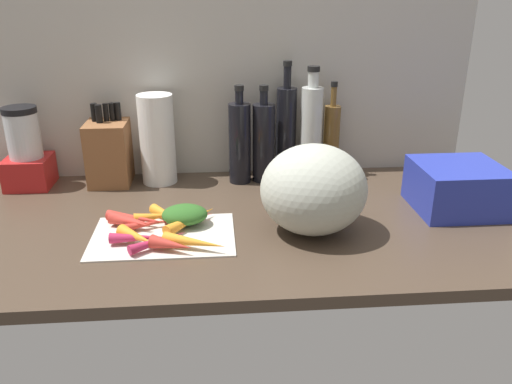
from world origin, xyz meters
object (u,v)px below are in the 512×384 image
at_px(carrot_11, 131,222).
at_px(bottle_1, 264,142).
at_px(carrot_2, 147,224).
at_px(carrot_9, 189,216).
at_px(carrot_12, 137,219).
at_px(blender_appliance, 26,153).
at_px(carrot_0, 169,216).
at_px(bottle_4, 331,139).
at_px(carrot_4, 158,216).
at_px(carrot_10, 137,237).
at_px(bottle_2, 286,131).
at_px(carrot_3, 191,219).
at_px(winter_squash, 314,189).
at_px(carrot_7, 194,242).
at_px(carrot_8, 171,245).
at_px(bottle_0, 240,142).
at_px(paper_towel_roll, 157,139).
at_px(carrot_1, 140,238).
at_px(carrot_5, 158,241).
at_px(bottle_3, 311,131).
at_px(knife_block, 110,151).
at_px(dish_rack, 457,187).
at_px(cutting_board, 163,235).
at_px(carrot_6, 131,221).

bearing_deg(carrot_11, bottle_1, 42.18).
distance_m(carrot_2, carrot_9, 0.11).
distance_m(carrot_12, blender_appliance, 0.50).
bearing_deg(carrot_0, carrot_2, -143.38).
height_order(carrot_12, bottle_4, bottle_4).
height_order(carrot_4, carrot_10, carrot_10).
distance_m(bottle_1, bottle_2, 0.09).
bearing_deg(carrot_9, carrot_0, 177.95).
height_order(carrot_2, carrot_3, carrot_3).
distance_m(carrot_4, winter_squash, 0.42).
height_order(carrot_7, carrot_8, same).
bearing_deg(bottle_0, paper_towel_roll, 175.67).
distance_m(carrot_8, bottle_1, 0.55).
bearing_deg(carrot_1, blender_appliance, 132.07).
distance_m(carrot_5, bottle_3, 0.65).
height_order(carrot_2, knife_block, knife_block).
bearing_deg(carrot_9, carrot_4, 178.78).
bearing_deg(carrot_8, bottle_0, 68.28).
relative_size(carrot_4, dish_rack, 0.53).
bearing_deg(carrot_4, carrot_11, -151.45).
relative_size(carrot_0, carrot_5, 0.91).
bearing_deg(dish_rack, carrot_9, -177.50).
xyz_separation_m(carrot_1, blender_appliance, (-0.39, 0.43, 0.09)).
relative_size(carrot_5, carrot_10, 1.33).
bearing_deg(carrot_8, knife_block, 113.88).
bearing_deg(carrot_4, bottle_3, 34.27).
height_order(cutting_board, bottle_0, bottle_0).
distance_m(cutting_board, carrot_1, 0.07).
xyz_separation_m(carrot_9, blender_appliance, (-0.50, 0.31, 0.09)).
height_order(carrot_11, winter_squash, winter_squash).
bearing_deg(bottle_3, blender_appliance, -179.70).
xyz_separation_m(carrot_6, winter_squash, (0.46, -0.04, 0.09)).
bearing_deg(bottle_2, dish_rack, -35.63).
height_order(carrot_11, bottle_1, bottle_1).
bearing_deg(bottle_0, carrot_7, -106.09).
relative_size(carrot_5, carrot_12, 0.90).
relative_size(carrot_8, bottle_0, 0.34).
height_order(carrot_6, carrot_12, carrot_6).
bearing_deg(carrot_9, paper_towel_roll, 107.99).
height_order(carrot_0, carrot_8, carrot_8).
height_order(carrot_3, bottle_2, bottle_2).
distance_m(carrot_9, bottle_0, 0.35).
relative_size(carrot_11, bottle_0, 0.39).
bearing_deg(carrot_5, carrot_0, 84.01).
height_order(winter_squash, bottle_2, bottle_2).
relative_size(cutting_board, carrot_10, 3.14).
bearing_deg(carrot_5, carrot_11, 127.02).
distance_m(carrot_7, bottle_3, 0.61).
height_order(carrot_2, paper_towel_roll, paper_towel_roll).
bearing_deg(cutting_board, carrot_9, 51.16).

